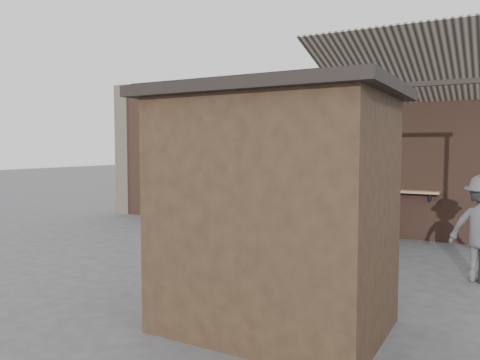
# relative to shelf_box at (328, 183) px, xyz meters

# --- Properties ---
(ground) EXTENTS (70.00, 70.00, 0.00)m
(ground) POSITION_rel_shelf_box_xyz_m (-1.51, -2.30, -1.24)
(ground) COLOR #474749
(ground) RESTS_ON ground
(brick_wall) EXTENTS (10.00, 0.40, 4.00)m
(brick_wall) POSITION_rel_shelf_box_xyz_m (-1.51, 0.40, 0.76)
(brick_wall) COLOR brown
(brick_wall) RESTS_ON ground
(pier_left) EXTENTS (0.50, 0.50, 4.00)m
(pier_left) POSITION_rel_shelf_box_xyz_m (-6.71, 0.40, 0.76)
(pier_left) COLOR #4C4238
(pier_left) RESTS_ON ground
(eating_counter) EXTENTS (8.00, 0.32, 0.05)m
(eating_counter) POSITION_rel_shelf_box_xyz_m (-1.51, 0.03, -0.14)
(eating_counter) COLOR #9E7A51
(eating_counter) RESTS_ON brick_wall
(shelf_box) EXTENTS (0.63, 0.28, 0.23)m
(shelf_box) POSITION_rel_shelf_box_xyz_m (0.00, 0.00, 0.00)
(shelf_box) COLOR white
(shelf_box) RESTS_ON eating_counter
(tapestry_redgold) EXTENTS (1.50, 0.02, 2.00)m
(tapestry_redgold) POSITION_rel_shelf_box_xyz_m (-5.11, 0.18, 1.76)
(tapestry_redgold) COLOR maroon
(tapestry_redgold) RESTS_ON brick_wall
(tapestry_sun) EXTENTS (1.50, 0.02, 2.00)m
(tapestry_sun) POSITION_rel_shelf_box_xyz_m (-3.21, 0.18, 1.76)
(tapestry_sun) COLOR red
(tapestry_sun) RESTS_ON brick_wall
(tapestry_orange) EXTENTS (1.50, 0.02, 2.00)m
(tapestry_orange) POSITION_rel_shelf_box_xyz_m (-1.21, 0.18, 1.76)
(tapestry_orange) COLOR #C04E18
(tapestry_orange) RESTS_ON brick_wall
(tapestry_multi) EXTENTS (1.50, 0.02, 2.00)m
(tapestry_multi) POSITION_rel_shelf_box_xyz_m (0.79, 0.18, 1.76)
(tapestry_multi) COLOR #246586
(tapestry_multi) RESTS_ON brick_wall
(hang_rail) EXTENTS (9.50, 0.06, 0.06)m
(hang_rail) POSITION_rel_shelf_box_xyz_m (-1.51, 0.17, 2.74)
(hang_rail) COLOR black
(hang_rail) RESTS_ON brick_wall
(scooter_stool_0) EXTENTS (0.39, 0.86, 0.81)m
(scooter_stool_0) POSITION_rel_shelf_box_xyz_m (-4.43, -0.32, -0.83)
(scooter_stool_0) COLOR #10521A
(scooter_stool_0) RESTS_ON ground
(scooter_stool_1) EXTENTS (0.37, 0.83, 0.79)m
(scooter_stool_1) POSITION_rel_shelf_box_xyz_m (-3.74, -0.27, -0.84)
(scooter_stool_1) COLOR navy
(scooter_stool_1) RESTS_ON ground
(scooter_stool_2) EXTENTS (0.33, 0.74, 0.71)m
(scooter_stool_2) POSITION_rel_shelf_box_xyz_m (-3.20, -0.34, -0.88)
(scooter_stool_2) COLOR #18633A
(scooter_stool_2) RESTS_ON ground
(scooter_stool_3) EXTENTS (0.37, 0.82, 0.78)m
(scooter_stool_3) POSITION_rel_shelf_box_xyz_m (-2.57, -0.30, -0.85)
(scooter_stool_3) COLOR #904D0D
(scooter_stool_3) RESTS_ON ground
(scooter_stool_4) EXTENTS (0.37, 0.83, 0.79)m
(scooter_stool_4) POSITION_rel_shelf_box_xyz_m (-2.00, -0.29, -0.84)
(scooter_stool_4) COLOR #0C5918
(scooter_stool_4) RESTS_ON ground
(scooter_stool_5) EXTENTS (0.32, 0.72, 0.68)m
(scooter_stool_5) POSITION_rel_shelf_box_xyz_m (-1.30, -0.34, -0.90)
(scooter_stool_5) COLOR black
(scooter_stool_5) RESTS_ON ground
(scooter_stool_6) EXTENTS (0.40, 0.89, 0.84)m
(scooter_stool_6) POSITION_rel_shelf_box_xyz_m (-0.74, -0.27, -0.82)
(scooter_stool_6) COLOR maroon
(scooter_stool_6) RESTS_ON ground
(scooter_stool_7) EXTENTS (0.32, 0.71, 0.67)m
(scooter_stool_7) POSITION_rel_shelf_box_xyz_m (-0.16, -0.34, -0.90)
(scooter_stool_7) COLOR navy
(scooter_stool_7) RESTS_ON ground
(scooter_stool_8) EXTENTS (0.39, 0.87, 0.83)m
(scooter_stool_8) POSITION_rel_shelf_box_xyz_m (0.52, -0.27, -0.82)
(scooter_stool_8) COLOR black
(scooter_stool_8) RESTS_ON ground
(scooter_stool_9) EXTENTS (0.34, 0.76, 0.72)m
(scooter_stool_9) POSITION_rel_shelf_box_xyz_m (1.11, -0.31, -0.88)
(scooter_stool_9) COLOR #131F49
(scooter_stool_9) RESTS_ON ground
(diner_left) EXTENTS (0.74, 0.58, 1.80)m
(diner_left) POSITION_rel_shelf_box_xyz_m (-4.08, -0.55, -0.34)
(diner_left) COLOR #85AAC2
(diner_left) RESTS_ON ground
(diner_right) EXTENTS (1.07, 0.97, 1.80)m
(diner_right) POSITION_rel_shelf_box_xyz_m (-2.84, -0.30, -0.34)
(diner_right) COLOR #271F24
(diner_right) RESTS_ON ground
(shopper_navy) EXTENTS (1.09, 1.05, 1.83)m
(shopper_navy) POSITION_rel_shelf_box_xyz_m (0.59, -1.50, -0.32)
(shopper_navy) COLOR black
(shopper_navy) RESTS_ON ground
(shopper_tan) EXTENTS (0.98, 1.03, 1.78)m
(shopper_tan) POSITION_rel_shelf_box_xyz_m (-0.01, -1.84, -0.35)
(shopper_tan) COLOR #95675F
(shopper_tan) RESTS_ON ground
(market_stall) EXTENTS (2.45, 1.85, 2.62)m
(market_stall) POSITION_rel_shelf_box_xyz_m (1.32, -5.96, 0.07)
(market_stall) COLOR black
(market_stall) RESTS_ON ground
(stall_roof) EXTENTS (2.75, 2.13, 0.12)m
(stall_roof) POSITION_rel_shelf_box_xyz_m (1.32, -5.96, 1.45)
(stall_roof) COLOR black
(stall_roof) RESTS_ON market_stall
(stall_sign) EXTENTS (1.20, 0.06, 0.50)m
(stall_sign) POSITION_rel_shelf_box_xyz_m (1.34, -5.02, 0.66)
(stall_sign) COLOR gold
(stall_sign) RESTS_ON market_stall
(stall_shelf) EXTENTS (2.01, 0.13, 0.06)m
(stall_shelf) POSITION_rel_shelf_box_xyz_m (1.34, -5.02, -0.28)
(stall_shelf) COLOR #473321
(stall_shelf) RESTS_ON market_stall
(awning_canvas) EXTENTS (3.20, 3.28, 0.97)m
(awning_canvas) POSITION_rel_shelf_box_xyz_m (1.99, -1.40, 2.31)
(awning_canvas) COLOR beige
(awning_canvas) RESTS_ON brick_wall
(awning_ledger) EXTENTS (3.30, 0.08, 0.12)m
(awning_ledger) POSITION_rel_shelf_box_xyz_m (1.99, 0.19, 2.71)
(awning_ledger) COLOR #33261C
(awning_ledger) RESTS_ON brick_wall
(awning_header) EXTENTS (3.00, 0.08, 0.08)m
(awning_header) POSITION_rel_shelf_box_xyz_m (1.99, -2.90, 1.84)
(awning_header) COLOR black
(awning_header) RESTS_ON awning_post_left
(awning_post_left) EXTENTS (0.09, 0.09, 3.10)m
(awning_post_left) POSITION_rel_shelf_box_xyz_m (0.59, -2.90, 0.31)
(awning_post_left) COLOR black
(awning_post_left) RESTS_ON ground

